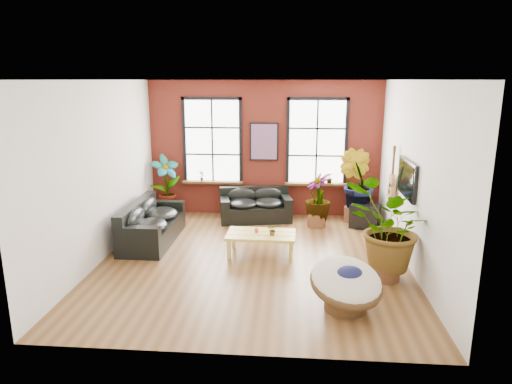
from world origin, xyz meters
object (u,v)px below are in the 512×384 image
at_px(coffee_table, 261,236).
at_px(sofa_back, 255,206).
at_px(sofa_left, 150,224).
at_px(papasan_chair, 346,283).

bearing_deg(coffee_table, sofa_back, 99.00).
height_order(sofa_back, coffee_table, sofa_back).
bearing_deg(sofa_back, sofa_left, -151.74).
xyz_separation_m(sofa_left, coffee_table, (2.51, -0.57, -0.00)).
height_order(sofa_back, papasan_chair, papasan_chair).
height_order(sofa_back, sofa_left, sofa_left).
distance_m(coffee_table, papasan_chair, 2.67).
xyz_separation_m(sofa_back, papasan_chair, (1.79, -4.59, 0.07)).
distance_m(sofa_back, sofa_left, 2.83).
bearing_deg(papasan_chair, sofa_left, 120.55).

